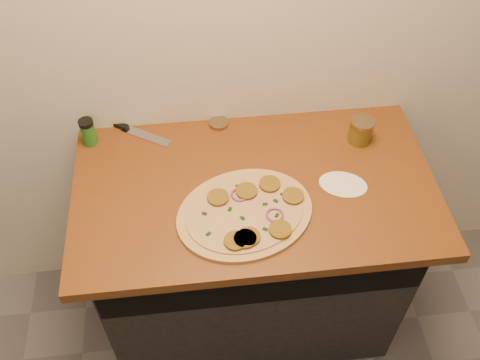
{
  "coord_description": "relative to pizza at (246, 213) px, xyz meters",
  "views": [
    {
      "loc": [
        -0.18,
        0.28,
        2.24
      ],
      "look_at": [
        -0.05,
        1.4,
        0.95
      ],
      "focal_mm": 40.0,
      "sensor_mm": 36.0,
      "label": 1
    }
  ],
  "objects": [
    {
      "name": "cabinet",
      "position": [
        0.04,
        0.15,
        -0.48
      ],
      "size": [
        1.1,
        0.6,
        0.86
      ],
      "primitive_type": "cube",
      "color": "black",
      "rests_on": "ground"
    },
    {
      "name": "countertop",
      "position": [
        0.04,
        0.12,
        -0.03
      ],
      "size": [
        1.2,
        0.7,
        0.04
      ],
      "primitive_type": "cube",
      "color": "brown",
      "rests_on": "cabinet"
    },
    {
      "name": "pizza",
      "position": [
        0.0,
        0.0,
        0.0
      ],
      "size": [
        0.54,
        0.54,
        0.03
      ],
      "color": "tan",
      "rests_on": "countertop"
    },
    {
      "name": "chefs_knife",
      "position": [
        -0.37,
        0.43,
        -0.01
      ],
      "size": [
        0.25,
        0.17,
        0.02
      ],
      "color": "#B7BAC1",
      "rests_on": "countertop"
    },
    {
      "name": "mason_jar_lid",
      "position": [
        -0.05,
        0.42,
        -0.0
      ],
      "size": [
        0.08,
        0.08,
        0.01
      ],
      "primitive_type": "cylinder",
      "rotation": [
        0.0,
        0.0,
        -0.15
      ],
      "color": "#917854",
      "rests_on": "countertop"
    },
    {
      "name": "salsa_jar",
      "position": [
        0.44,
        0.29,
        0.04
      ],
      "size": [
        0.08,
        0.08,
        0.09
      ],
      "color": "maroon",
      "rests_on": "countertop"
    },
    {
      "name": "spice_shaker",
      "position": [
        -0.51,
        0.38,
        0.04
      ],
      "size": [
        0.05,
        0.05,
        0.1
      ],
      "color": "#22651F",
      "rests_on": "countertop"
    },
    {
      "name": "flour_spill",
      "position": [
        0.33,
        0.09,
        -0.01
      ],
      "size": [
        0.2,
        0.2,
        0.0
      ],
      "primitive_type": "cylinder",
      "rotation": [
        0.0,
        0.0,
        -0.34
      ],
      "color": "silver",
      "rests_on": "countertop"
    }
  ]
}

